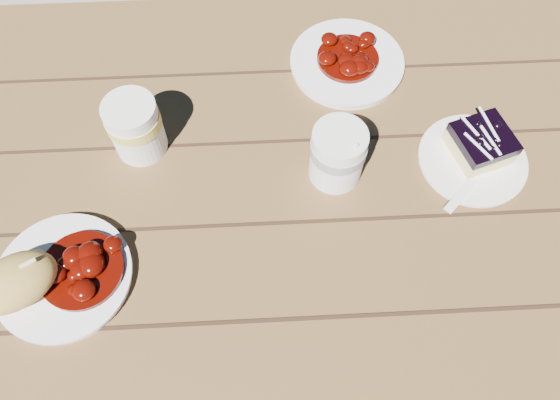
{
  "coord_description": "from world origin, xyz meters",
  "views": [
    {
      "loc": [
        -0.08,
        -0.46,
        1.55
      ],
      "look_at": [
        -0.06,
        -0.07,
        0.81
      ],
      "focal_mm": 35.0,
      "sensor_mm": 36.0,
      "label": 1
    }
  ],
  "objects_px": {
    "bread_roll": "(14,282)",
    "second_plate": "(347,63)",
    "dessert_plate": "(472,160)",
    "picnic_table": "(308,221)",
    "coffee_cup": "(337,155)",
    "second_cup": "(136,127)",
    "blueberry_cake": "(482,143)",
    "main_plate": "(64,277)"
  },
  "relations": [
    {
      "from": "bread_roll",
      "to": "dessert_plate",
      "type": "relative_size",
      "value": 0.7
    },
    {
      "from": "dessert_plate",
      "to": "main_plate",
      "type": "bearing_deg",
      "value": -165.03
    },
    {
      "from": "picnic_table",
      "to": "bread_roll",
      "type": "xyz_separation_m",
      "value": [
        -0.45,
        -0.18,
        0.21
      ]
    },
    {
      "from": "dessert_plate",
      "to": "second_cup",
      "type": "relative_size",
      "value": 1.63
    },
    {
      "from": "picnic_table",
      "to": "coffee_cup",
      "type": "bearing_deg",
      "value": 16.45
    },
    {
      "from": "picnic_table",
      "to": "blueberry_cake",
      "type": "xyz_separation_m",
      "value": [
        0.29,
        0.04,
        0.2
      ]
    },
    {
      "from": "picnic_table",
      "to": "main_plate",
      "type": "distance_m",
      "value": 0.46
    },
    {
      "from": "dessert_plate",
      "to": "blueberry_cake",
      "type": "distance_m",
      "value": 0.03
    },
    {
      "from": "picnic_table",
      "to": "bread_roll",
      "type": "relative_size",
      "value": 15.76
    },
    {
      "from": "main_plate",
      "to": "blueberry_cake",
      "type": "height_order",
      "value": "blueberry_cake"
    },
    {
      "from": "picnic_table",
      "to": "second_cup",
      "type": "xyz_separation_m",
      "value": [
        -0.29,
        0.08,
        0.22
      ]
    },
    {
      "from": "picnic_table",
      "to": "dessert_plate",
      "type": "relative_size",
      "value": 11.11
    },
    {
      "from": "main_plate",
      "to": "second_plate",
      "type": "bearing_deg",
      "value": 40.23
    },
    {
      "from": "bread_roll",
      "to": "dessert_plate",
      "type": "height_order",
      "value": "bread_roll"
    },
    {
      "from": "bread_roll",
      "to": "dessert_plate",
      "type": "xyz_separation_m",
      "value": [
        0.73,
        0.2,
        -0.04
      ]
    },
    {
      "from": "main_plate",
      "to": "second_cup",
      "type": "height_order",
      "value": "second_cup"
    },
    {
      "from": "coffee_cup",
      "to": "second_cup",
      "type": "distance_m",
      "value": 0.34
    },
    {
      "from": "blueberry_cake",
      "to": "second_plate",
      "type": "bearing_deg",
      "value": 115.9
    },
    {
      "from": "bread_roll",
      "to": "second_plate",
      "type": "xyz_separation_m",
      "value": [
        0.53,
        0.43,
        -0.04
      ]
    },
    {
      "from": "picnic_table",
      "to": "blueberry_cake",
      "type": "distance_m",
      "value": 0.35
    },
    {
      "from": "second_plate",
      "to": "dessert_plate",
      "type": "bearing_deg",
      "value": -49.49
    },
    {
      "from": "second_plate",
      "to": "bread_roll",
      "type": "bearing_deg",
      "value": -141.47
    },
    {
      "from": "bread_roll",
      "to": "second_plate",
      "type": "height_order",
      "value": "bread_roll"
    },
    {
      "from": "bread_roll",
      "to": "second_cup",
      "type": "distance_m",
      "value": 0.31
    },
    {
      "from": "second_cup",
      "to": "coffee_cup",
      "type": "bearing_deg",
      "value": -12.12
    },
    {
      "from": "bread_roll",
      "to": "second_cup",
      "type": "xyz_separation_m",
      "value": [
        0.16,
        0.26,
        0.01
      ]
    },
    {
      "from": "bread_roll",
      "to": "coffee_cup",
      "type": "bearing_deg",
      "value": 21.32
    },
    {
      "from": "picnic_table",
      "to": "main_plate",
      "type": "xyz_separation_m",
      "value": [
        -0.39,
        -0.16,
        0.17
      ]
    },
    {
      "from": "main_plate",
      "to": "dessert_plate",
      "type": "bearing_deg",
      "value": 14.97
    },
    {
      "from": "bread_roll",
      "to": "second_plate",
      "type": "relative_size",
      "value": 0.6
    },
    {
      "from": "bread_roll",
      "to": "second_cup",
      "type": "bearing_deg",
      "value": 59.04
    },
    {
      "from": "picnic_table",
      "to": "dessert_plate",
      "type": "height_order",
      "value": "dessert_plate"
    },
    {
      "from": "coffee_cup",
      "to": "second_plate",
      "type": "height_order",
      "value": "coffee_cup"
    },
    {
      "from": "blueberry_cake",
      "to": "second_plate",
      "type": "relative_size",
      "value": 0.54
    },
    {
      "from": "main_plate",
      "to": "second_cup",
      "type": "relative_size",
      "value": 1.84
    },
    {
      "from": "blueberry_cake",
      "to": "second_plate",
      "type": "distance_m",
      "value": 0.29
    },
    {
      "from": "picnic_table",
      "to": "blueberry_cake",
      "type": "relative_size",
      "value": 17.73
    },
    {
      "from": "bread_roll",
      "to": "picnic_table",
      "type": "bearing_deg",
      "value": 21.74
    },
    {
      "from": "bread_roll",
      "to": "blueberry_cake",
      "type": "xyz_separation_m",
      "value": [
        0.74,
        0.21,
        -0.01
      ]
    },
    {
      "from": "main_plate",
      "to": "second_plate",
      "type": "xyz_separation_m",
      "value": [
        0.48,
        0.41,
        0.0
      ]
    },
    {
      "from": "bread_roll",
      "to": "dessert_plate",
      "type": "distance_m",
      "value": 0.76
    },
    {
      "from": "dessert_plate",
      "to": "coffee_cup",
      "type": "distance_m",
      "value": 0.24
    }
  ]
}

